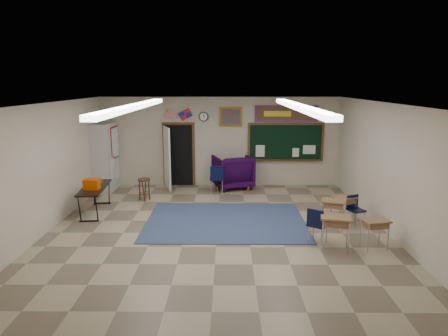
{
  "coord_description": "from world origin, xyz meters",
  "views": [
    {
      "loc": [
        0.24,
        -8.84,
        3.46
      ],
      "look_at": [
        0.15,
        1.5,
        1.24
      ],
      "focal_mm": 32.0,
      "sensor_mm": 36.0,
      "label": 1
    }
  ],
  "objects_px": {
    "wingback_armchair": "(233,172)",
    "student_desk_front_right": "(343,208)",
    "student_desk_front_left": "(333,212)",
    "wooden_stool": "(144,189)",
    "folding_table": "(95,198)"
  },
  "relations": [
    {
      "from": "student_desk_front_left",
      "to": "student_desk_front_right",
      "type": "height_order",
      "value": "student_desk_front_left"
    },
    {
      "from": "wooden_stool",
      "to": "wingback_armchair",
      "type": "bearing_deg",
      "value": 29.02
    },
    {
      "from": "wingback_armchair",
      "to": "student_desk_front_left",
      "type": "height_order",
      "value": "wingback_armchair"
    },
    {
      "from": "folding_table",
      "to": "wooden_stool",
      "type": "height_order",
      "value": "folding_table"
    },
    {
      "from": "student_desk_front_right",
      "to": "wooden_stool",
      "type": "xyz_separation_m",
      "value": [
        -5.4,
        1.89,
        -0.04
      ]
    },
    {
      "from": "wooden_stool",
      "to": "student_desk_front_right",
      "type": "bearing_deg",
      "value": -19.24
    },
    {
      "from": "wingback_armchair",
      "to": "student_desk_front_right",
      "type": "relative_size",
      "value": 1.76
    },
    {
      "from": "wingback_armchair",
      "to": "student_desk_front_left",
      "type": "distance_m",
      "value": 4.45
    },
    {
      "from": "folding_table",
      "to": "wooden_stool",
      "type": "relative_size",
      "value": 2.71
    },
    {
      "from": "wingback_armchair",
      "to": "student_desk_front_left",
      "type": "xyz_separation_m",
      "value": [
        2.38,
        -3.75,
        -0.16
      ]
    },
    {
      "from": "folding_table",
      "to": "student_desk_front_left",
      "type": "bearing_deg",
      "value": -15.02
    },
    {
      "from": "wingback_armchair",
      "to": "folding_table",
      "type": "xyz_separation_m",
      "value": [
        -3.76,
        -2.65,
        -0.16
      ]
    },
    {
      "from": "wingback_armchair",
      "to": "student_desk_front_right",
      "type": "distance_m",
      "value": 4.34
    },
    {
      "from": "student_desk_front_left",
      "to": "student_desk_front_right",
      "type": "xyz_separation_m",
      "value": [
        0.36,
        0.39,
        -0.01
      ]
    },
    {
      "from": "student_desk_front_left",
      "to": "student_desk_front_right",
      "type": "distance_m",
      "value": 0.53
    }
  ]
}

